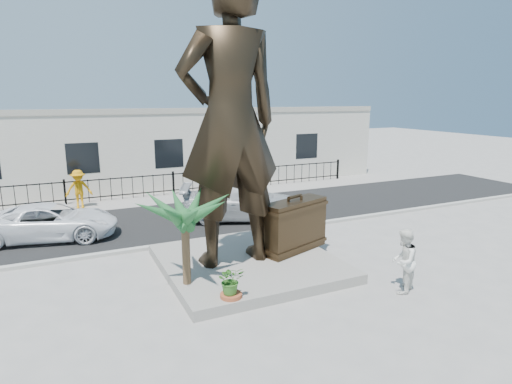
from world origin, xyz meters
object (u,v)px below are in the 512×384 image
Objects in this scene: car_white at (51,222)px; tourist at (403,261)px; statue at (230,121)px; suitcase at (294,226)px.

tourist is at bearing -123.23° from car_white.
statue is at bearing -125.22° from car_white.
statue is 6.24m from tourist.
suitcase reaches higher than tourist.
suitcase is 0.50× the size of car_white.
suitcase is 1.33× the size of tourist.
suitcase is 3.74m from tourist.
suitcase is 9.27m from car_white.
tourist is at bearing 135.88° from statue.
suitcase is (2.24, -0.00, -3.44)m from statue.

